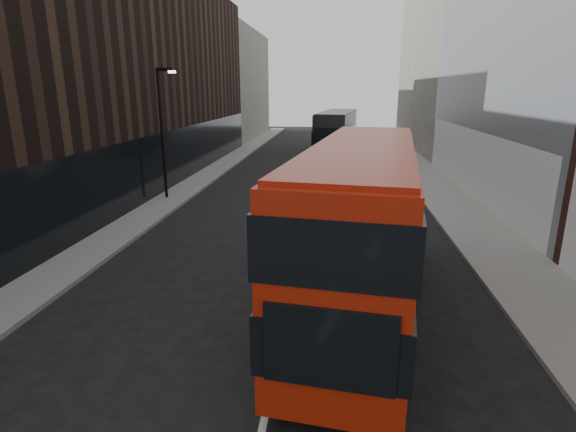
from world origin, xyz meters
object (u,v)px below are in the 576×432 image
(street_lamp, at_px, (163,125))
(car_c, at_px, (357,168))
(grey_bus, at_px, (337,131))
(red_bus, at_px, (361,218))
(car_b, at_px, (336,174))
(car_a, at_px, (364,205))

(street_lamp, height_order, car_c, street_lamp)
(grey_bus, xyz_separation_m, car_c, (1.55, -12.81, -1.53))
(red_bus, xyz_separation_m, car_b, (-0.73, 17.38, -1.98))
(street_lamp, distance_m, car_b, 11.57)
(grey_bus, height_order, car_b, grey_bus)
(street_lamp, height_order, car_b, street_lamp)
(red_bus, xyz_separation_m, grey_bus, (-0.78, 32.65, -0.46))
(street_lamp, height_order, red_bus, street_lamp)
(grey_bus, distance_m, car_b, 15.35)
(street_lamp, xyz_separation_m, car_a, (10.82, -2.59, -3.55))
(grey_bus, bearing_deg, street_lamp, -107.53)
(street_lamp, height_order, car_a, street_lamp)
(street_lamp, relative_size, car_a, 1.88)
(red_bus, relative_size, car_c, 2.81)
(grey_bus, distance_m, car_c, 12.99)
(red_bus, relative_size, car_a, 3.16)
(car_b, distance_m, car_c, 2.88)
(grey_bus, height_order, car_a, grey_bus)
(red_bus, relative_size, grey_bus, 0.94)
(red_bus, bearing_deg, car_a, 93.48)
(car_a, height_order, car_b, car_a)
(red_bus, bearing_deg, car_c, 95.38)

